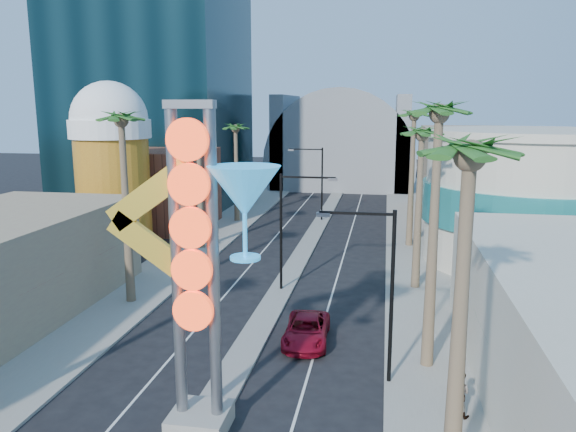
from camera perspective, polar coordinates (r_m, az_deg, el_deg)
The scene contains 22 objects.
sidewalk_west at distance 54.79m, azimuth -7.59°, elevation -1.94°, with size 5.00×100.00×0.15m, color gray.
sidewalk_east at distance 52.39m, azimuth 12.67°, elevation -2.72°, with size 5.00×100.00×0.15m, color gray.
median at distance 55.65m, azimuth 2.72°, elevation -1.65°, with size 1.60×84.00×0.15m, color gray.
hotel_tower at distance 74.79m, azimuth -13.72°, elevation 20.54°, with size 20.00×20.00×50.00m, color black.
brick_filler_west at distance 59.07m, azimuth -12.85°, elevation 2.70°, with size 10.00×10.00×8.00m, color brown.
filler_east at distance 64.94m, azimuth 18.10°, elevation 4.05°, with size 10.00×20.00×10.00m, color #977961.
beer_mug at distance 51.85m, azimuth -17.46°, elevation 5.61°, with size 7.00×7.00×14.50m.
turquoise_building at distance 47.75m, azimuth 23.45°, elevation 1.63°, with size 16.60×16.60×10.60m.
canopy at distance 88.49m, azimuth 5.55°, elevation 5.83°, with size 22.00×16.00×22.00m.
neon_sign at distance 20.37m, azimuth -7.36°, elevation -3.28°, with size 6.53×2.60×12.55m.
streetlight_0 at distance 37.15m, azimuth 0.11°, elevation -0.48°, with size 3.79×0.25×8.00m.
streetlight_1 at distance 60.77m, azimuth 2.97°, elevation 4.02°, with size 3.79×0.25×8.00m.
streetlight_2 at distance 25.01m, azimuth 9.46°, elevation -6.51°, with size 3.45×0.25×8.00m.
palm_1 at distance 35.58m, azimuth -16.53°, elevation 8.21°, with size 2.40×2.40×12.70m.
palm_2 at distance 48.58m, azimuth -9.08°, elevation 7.58°, with size 2.40×2.40×11.20m.
palm_3 at distance 60.04m, azimuth -5.34°, elevation 8.32°, with size 2.40×2.40×11.20m.
palm_4 at distance 16.14m, azimuth 17.88°, elevation 3.62°, with size 2.40×2.40×12.20m.
palm_5 at distance 25.98m, azimuth 15.04°, elevation 8.37°, with size 2.40×2.40×13.20m.
palm_6 at distance 38.01m, azimuth 13.41°, elevation 7.17°, with size 2.40×2.40×11.70m.
palm_7 at distance 49.94m, azimuth 12.67°, elevation 9.09°, with size 2.40×2.40×12.70m.
red_pickup at distance 30.31m, azimuth 1.89°, elevation -11.52°, with size 2.27×4.92×1.37m, color maroon.
pedestrian_b at distance 24.38m, azimuth 16.96°, elevation -16.89°, with size 0.91×0.71×1.87m, color gray.
Camera 1 is at (6.76, -15.86, 12.32)m, focal length 35.00 mm.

